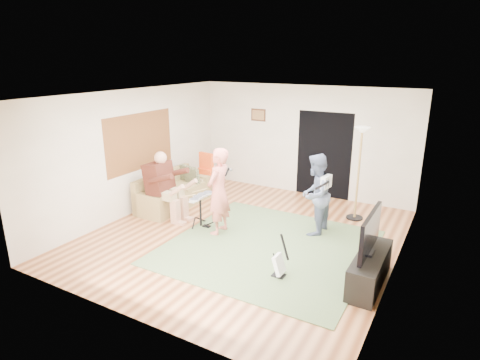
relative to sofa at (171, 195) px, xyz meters
name	(u,v)px	position (x,y,z in m)	size (l,w,h in m)	color
floor	(244,235)	(2.29, -0.61, -0.26)	(6.00, 6.00, 0.00)	brown
walls	(245,169)	(2.29, -0.61, 1.09)	(5.50, 6.00, 2.70)	silver
ceiling	(245,95)	(2.29, -0.61, 2.44)	(6.00, 6.00, 0.00)	white
window_blinds	(140,142)	(-0.46, -0.41, 1.29)	(2.05, 2.05, 0.00)	brown
doorway	(324,155)	(2.84, 2.38, 0.79)	(2.10, 2.10, 0.00)	black
picture_frame	(258,115)	(1.04, 2.38, 1.64)	(0.42, 0.03, 0.32)	#3F2314
area_rug	(269,247)	(2.91, -0.83, -0.25)	(3.48, 3.45, 0.02)	#526B41
sofa	(171,195)	(0.00, 0.00, 0.00)	(0.79, 1.91, 0.77)	#A08750
drummer	(167,193)	(0.43, -0.65, 0.31)	(0.95, 0.53, 1.46)	#4B1F15
drum_kit	(201,212)	(1.29, -0.65, 0.04)	(0.37, 0.67, 0.69)	black
singer	(218,192)	(1.78, -0.73, 0.60)	(0.62, 0.41, 1.71)	#D66A5D
microphone	(227,172)	(1.98, -0.73, 1.02)	(0.06, 0.06, 0.24)	black
guitarist	(315,195)	(3.41, 0.17, 0.54)	(0.78, 0.61, 1.60)	slate
guitar_held	(326,182)	(3.61, 0.17, 0.83)	(0.12, 0.60, 0.26)	white
guitar_spare	(279,265)	(3.51, -1.68, -0.04)	(0.27, 0.24, 0.75)	black
torchiere_lamp	(360,157)	(3.93, 1.33, 1.10)	(0.35, 0.35, 1.98)	black
dining_chair	(202,180)	(0.18, 1.01, 0.12)	(0.50, 0.53, 1.05)	tan
tv_cabinet	(370,269)	(4.79, -1.19, -0.01)	(0.40, 1.40, 0.50)	black
television	(370,232)	(4.74, -1.19, 0.59)	(0.06, 1.15, 0.62)	black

